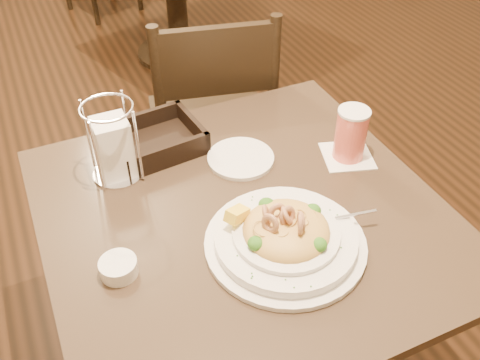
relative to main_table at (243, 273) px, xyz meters
name	(u,v)px	position (x,y,z in m)	size (l,w,h in m)	color
main_table	(243,273)	(0.00, 0.00, 0.00)	(0.90, 0.90, 0.71)	black
dining_chair_near	(213,121)	(0.19, 0.67, 0.01)	(0.50, 0.50, 0.93)	black
pasta_bowl	(286,235)	(0.04, -0.13, 0.26)	(0.39, 0.35, 0.11)	white
drink_glass	(351,134)	(0.33, 0.07, 0.30)	(0.16, 0.16, 0.14)	white
bread_basket	(156,141)	(-0.11, 0.31, 0.25)	(0.25, 0.21, 0.06)	black
napkin_caddy	(114,146)	(-0.23, 0.25, 0.31)	(0.13, 0.13, 0.20)	silver
side_plate	(241,158)	(0.07, 0.18, 0.23)	(0.17, 0.17, 0.01)	white
butter_ramekin	(119,268)	(-0.31, -0.06, 0.24)	(0.08, 0.08, 0.03)	white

